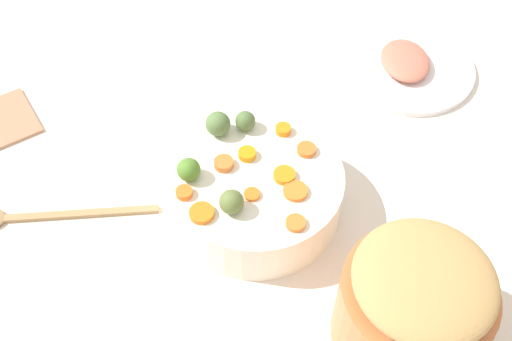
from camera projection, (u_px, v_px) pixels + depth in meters
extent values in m
cube|color=silver|center=(278.00, 200.00, 1.02)|extent=(2.40, 2.40, 0.02)
cylinder|color=white|center=(256.00, 191.00, 0.97)|extent=(0.28, 0.28, 0.09)
cylinder|color=#C8733F|center=(410.00, 313.00, 0.81)|extent=(0.20, 0.20, 0.14)
ellipsoid|color=tan|center=(425.00, 280.00, 0.74)|extent=(0.18, 0.18, 0.05)
cylinder|color=orange|center=(224.00, 163.00, 0.94)|extent=(0.03, 0.03, 0.01)
cylinder|color=orange|center=(295.00, 191.00, 0.91)|extent=(0.05, 0.05, 0.01)
cylinder|color=orange|center=(247.00, 154.00, 0.95)|extent=(0.03, 0.03, 0.01)
cylinder|color=orange|center=(306.00, 150.00, 0.96)|extent=(0.04, 0.04, 0.01)
cylinder|color=orange|center=(252.00, 194.00, 0.91)|extent=(0.03, 0.03, 0.01)
cylinder|color=orange|center=(184.00, 193.00, 0.90)|extent=(0.04, 0.04, 0.01)
cylinder|color=orange|center=(284.00, 175.00, 0.93)|extent=(0.04, 0.04, 0.01)
cylinder|color=orange|center=(296.00, 223.00, 0.87)|extent=(0.03, 0.03, 0.01)
cylinder|color=orange|center=(283.00, 129.00, 0.99)|extent=(0.03, 0.03, 0.01)
cylinder|color=orange|center=(202.00, 213.00, 0.88)|extent=(0.05, 0.05, 0.01)
sphere|color=#577741|center=(218.00, 124.00, 0.97)|extent=(0.04, 0.04, 0.04)
sphere|color=#516D3C|center=(245.00, 121.00, 0.98)|extent=(0.03, 0.03, 0.03)
sphere|color=#51832B|center=(189.00, 170.00, 0.92)|extent=(0.04, 0.04, 0.04)
sphere|color=#5F7339|center=(232.00, 202.00, 0.88)|extent=(0.04, 0.04, 0.04)
cube|color=#A78355|center=(79.00, 214.00, 0.99)|extent=(0.22, 0.16, 0.01)
cylinder|color=white|center=(405.00, 66.00, 1.21)|extent=(0.28, 0.28, 0.01)
ellipsoid|color=#D1715A|center=(405.00, 60.00, 1.20)|extent=(0.15, 0.16, 0.03)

